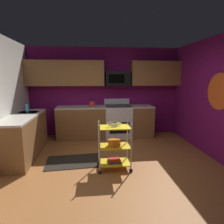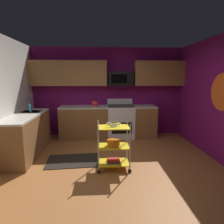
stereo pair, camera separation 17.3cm
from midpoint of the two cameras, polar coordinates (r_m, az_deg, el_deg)
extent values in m
cube|color=#995B2D|center=(3.75, 1.64, -17.55)|extent=(4.40, 4.80, 0.04)
cube|color=#6B1156|center=(5.75, -0.45, 6.00)|extent=(4.52, 0.06, 2.60)
cylinder|color=#E5591E|center=(4.42, 31.10, 5.19)|extent=(0.00, 0.75, 0.75)
cube|color=brown|center=(5.56, -0.25, -3.13)|extent=(2.76, 0.60, 0.88)
cube|color=beige|center=(5.47, -0.26, 1.56)|extent=(2.76, 0.60, 0.04)
cube|color=brown|center=(4.68, -23.43, -6.59)|extent=(0.60, 1.79, 0.88)
cube|color=beige|center=(4.58, -23.84, -1.05)|extent=(0.60, 1.79, 0.04)
cube|color=#B7BABC|center=(5.00, -22.05, -0.74)|extent=(0.44, 0.36, 0.16)
cube|color=white|center=(5.59, 3.49, -2.87)|extent=(0.76, 0.64, 0.92)
cube|color=black|center=(5.30, 3.90, -4.83)|extent=(0.56, 0.01, 0.32)
cube|color=white|center=(5.77, 3.20, 3.11)|extent=(0.76, 0.06, 0.18)
cube|color=black|center=(5.50, 3.54, 1.90)|extent=(0.72, 0.60, 0.02)
cube|color=brown|center=(5.60, -12.08, 11.29)|extent=(2.16, 0.33, 0.70)
cube|color=brown|center=(5.82, 14.69, 11.14)|extent=(1.44, 0.33, 0.70)
cube|color=black|center=(5.55, 3.49, 9.96)|extent=(0.70, 0.38, 0.40)
cube|color=black|center=(5.35, 3.10, 9.95)|extent=(0.44, 0.01, 0.24)
cylinder|color=silver|center=(3.45, -2.68, -11.02)|extent=(0.02, 0.02, 0.88)
cylinder|color=black|center=(3.64, -2.62, -17.49)|extent=(0.07, 0.02, 0.07)
cylinder|color=silver|center=(3.51, 6.88, -10.75)|extent=(0.02, 0.02, 0.88)
cylinder|color=black|center=(3.69, 6.73, -17.15)|extent=(0.07, 0.02, 0.07)
cylinder|color=silver|center=(3.81, -2.76, -8.97)|extent=(0.02, 0.02, 0.88)
cylinder|color=black|center=(3.97, -2.71, -14.97)|extent=(0.07, 0.02, 0.07)
cylinder|color=silver|center=(3.85, 5.88, -8.77)|extent=(0.02, 0.02, 0.88)
cylinder|color=black|center=(4.02, 5.76, -14.71)|extent=(0.07, 0.02, 0.07)
cube|color=yellow|center=(3.78, 1.82, -14.92)|extent=(0.58, 0.38, 0.02)
cube|color=yellow|center=(3.65, 1.85, -10.23)|extent=(0.58, 0.38, 0.02)
cube|color=yellow|center=(3.54, 1.88, -4.61)|extent=(0.58, 0.38, 0.02)
torus|color=silver|center=(3.52, 1.89, -3.53)|extent=(0.27, 0.27, 0.01)
cylinder|color=silver|center=(3.54, 1.88, -4.31)|extent=(0.12, 0.12, 0.02)
ellipsoid|color=yellow|center=(3.55, 2.64, -3.69)|extent=(0.17, 0.09, 0.04)
ellipsoid|color=yellow|center=(3.51, 1.13, -3.83)|extent=(0.17, 0.09, 0.04)
cylinder|color=orange|center=(3.63, 1.83, -9.30)|extent=(0.24, 0.24, 0.11)
torus|color=orange|center=(3.61, 1.84, -8.49)|extent=(0.25, 0.25, 0.01)
cube|color=#1E4C8C|center=(3.77, 1.82, -14.62)|extent=(0.26, 0.21, 0.03)
cube|color=#B22626|center=(3.76, 1.82, -14.20)|extent=(0.24, 0.20, 0.03)
sphere|color=red|center=(5.45, -4.31, 2.47)|extent=(0.18, 0.18, 0.18)
sphere|color=black|center=(5.44, -4.32, 3.38)|extent=(0.03, 0.03, 0.03)
cone|color=red|center=(5.45, -3.46, 2.67)|extent=(0.09, 0.04, 0.06)
torus|color=black|center=(5.44, -4.32, 3.64)|extent=(0.12, 0.01, 0.12)
cylinder|color=#2D8CBF|center=(4.90, -22.41, 1.18)|extent=(0.06, 0.06, 0.20)
cube|color=black|center=(4.19, -10.26, -14.18)|extent=(1.14, 0.77, 0.01)
camera|label=1|loc=(0.09, -88.70, 0.24)|focal=30.47mm
camera|label=2|loc=(0.09, 91.30, -0.24)|focal=30.47mm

